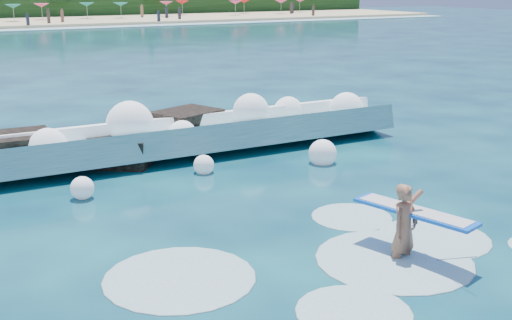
# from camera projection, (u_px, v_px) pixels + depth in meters

# --- Properties ---
(ground) EXTENTS (200.00, 200.00, 0.00)m
(ground) POSITION_uv_depth(u_px,v_px,m) (240.00, 248.00, 13.19)
(ground) COLOR #082340
(ground) RESTS_ON ground
(breaking_wave) EXTENTS (16.87, 2.68, 1.45)m
(breaking_wave) POSITION_uv_depth(u_px,v_px,m) (154.00, 142.00, 19.89)
(breaking_wave) COLOR teal
(breaking_wave) RESTS_ON ground
(rock_cluster) EXTENTS (8.15, 3.39, 1.40)m
(rock_cluster) POSITION_uv_depth(u_px,v_px,m) (100.00, 146.00, 19.57)
(rock_cluster) COLOR black
(rock_cluster) RESTS_ON ground
(surfer_with_board) EXTENTS (1.28, 3.01, 1.86)m
(surfer_with_board) POSITION_uv_depth(u_px,v_px,m) (407.00, 226.00, 12.54)
(surfer_with_board) COLOR #9B6248
(surfer_with_board) RESTS_ON ground
(wave_spray) EXTENTS (15.44, 4.76, 1.98)m
(wave_spray) POSITION_uv_depth(u_px,v_px,m) (148.00, 130.00, 19.53)
(wave_spray) COLOR white
(wave_spray) RESTS_ON ground
(surf_foam) EXTENTS (9.24, 5.56, 0.16)m
(surf_foam) POSITION_uv_depth(u_px,v_px,m) (342.00, 260.00, 12.64)
(surf_foam) COLOR silver
(surf_foam) RESTS_ON ground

